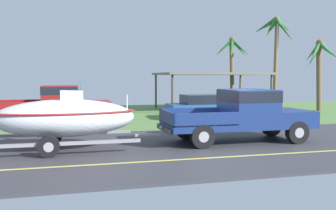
# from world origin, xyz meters

# --- Properties ---
(ground) EXTENTS (36.00, 22.00, 0.11)m
(ground) POSITION_xyz_m (0.00, 8.38, -0.01)
(ground) COLOR #38383D
(pickup_truck_towing) EXTENTS (5.65, 2.06, 1.90)m
(pickup_truck_towing) POSITION_xyz_m (0.97, 0.50, 1.05)
(pickup_truck_towing) COLOR navy
(pickup_truck_towing) RESTS_ON ground
(boat_on_trailer) EXTENTS (5.71, 2.32, 2.26)m
(boat_on_trailer) POSITION_xyz_m (-5.46, 0.50, 1.05)
(boat_on_trailer) COLOR gray
(boat_on_trailer) RESTS_ON ground
(parked_pickup_background) EXTENTS (5.93, 2.13, 1.92)m
(parked_pickup_background) POSITION_xyz_m (-5.84, 7.44, 1.07)
(parked_pickup_background) COLOR maroon
(parked_pickup_background) RESTS_ON ground
(parked_sedan_near) EXTENTS (4.77, 1.81, 1.38)m
(parked_sedan_near) POSITION_xyz_m (2.18, 7.49, 0.67)
(parked_sedan_near) COLOR #234C89
(parked_sedan_near) RESTS_ON ground
(carport_awning) EXTENTS (7.29, 5.17, 2.65)m
(carport_awning) POSITION_xyz_m (4.14, 12.40, 2.53)
(carport_awning) COLOR #4C4238
(carport_awning) RESTS_ON ground
(palm_tree_near_right) EXTENTS (3.01, 2.85, 6.91)m
(palm_tree_near_right) POSITION_xyz_m (9.62, 13.26, 5.51)
(palm_tree_near_right) COLOR brown
(palm_tree_near_right) RESTS_ON ground
(palm_tree_mid) EXTENTS (2.45, 3.09, 5.45)m
(palm_tree_mid) POSITION_xyz_m (6.81, 14.76, 4.08)
(palm_tree_mid) COLOR brown
(palm_tree_mid) RESTS_ON ground
(palm_tree_far_left) EXTENTS (2.77, 3.05, 4.89)m
(palm_tree_far_left) POSITION_xyz_m (10.99, 9.81, 3.65)
(palm_tree_far_left) COLOR brown
(palm_tree_far_left) RESTS_ON ground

